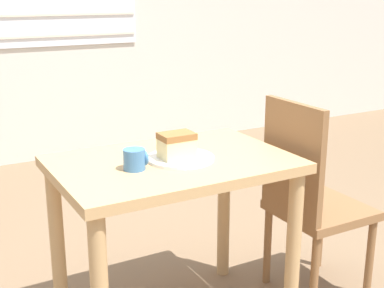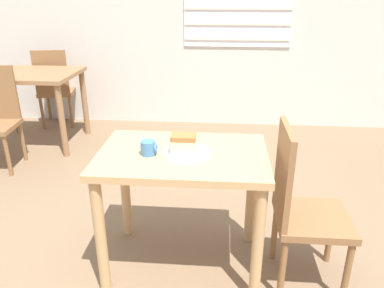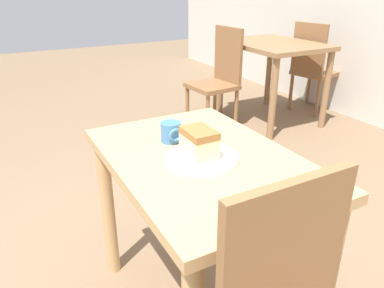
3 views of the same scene
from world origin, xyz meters
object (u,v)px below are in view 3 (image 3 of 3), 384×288
Objects in this scene: dining_table_near at (202,188)px; chair_far_opposite at (313,66)px; dining_table_far at (273,56)px; cake_slice at (199,142)px; chair_far_corner at (218,77)px; coffee_mug at (171,132)px; plate at (201,158)px.

chair_far_opposite is (-1.76, 2.34, -0.12)m from dining_table_near.
dining_table_far is (-1.75, 1.79, 0.04)m from dining_table_near.
cake_slice is (1.77, -2.35, 0.31)m from chair_far_opposite.
chair_far_corner is 2.26m from cake_slice.
dining_table_far is at bearing 130.76° from coffee_mug.
coffee_mug is at bearing -173.54° from plate.
cake_slice reaches higher than coffee_mug.
cake_slice is at bearing -67.86° from dining_table_near.
chair_far_corner is 7.00× the size of cake_slice.
coffee_mug is (-0.17, -0.04, 0.17)m from dining_table_near.
dining_table_near is at bearing -39.17° from chair_far_corner.
dining_table_near is 2.93m from chair_far_opposite.
plate is at bearing 6.46° from coffee_mug.
dining_table_near is 0.19m from cake_slice.
coffee_mug reaches higher than dining_table_near.
chair_far_corner reaches higher than cake_slice.
chair_far_opposite is at bearing 80.11° from chair_far_corner.
plate is at bearing -39.42° from dining_table_near.
dining_table_far is at bearing 134.23° from cake_slice.
chair_far_opposite is 2.87m from coffee_mug.
coffee_mug is at bearing -167.02° from dining_table_near.
coffee_mug is (1.57, -1.83, 0.13)m from dining_table_far.
dining_table_far reaches higher than plate.
plate is at bearing -45.53° from dining_table_far.
chair_far_opposite is 2.96m from cake_slice.
dining_table_near is at bearing 12.98° from coffee_mug.
chair_far_corner reaches higher than dining_table_near.
dining_table_near is 2.50m from dining_table_far.
dining_table_near is at bearing 112.14° from cake_slice.
plate is 1.99× the size of cake_slice.
coffee_mug is (1.67, -1.28, 0.29)m from chair_far_corner.
dining_table_near is 3.49× the size of plate.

